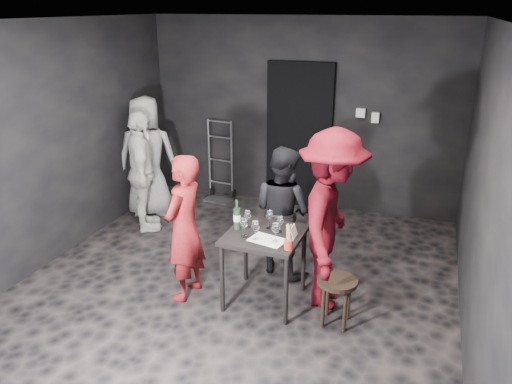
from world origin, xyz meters
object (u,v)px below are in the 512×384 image
(man_maroon, at_px, (332,204))
(wine_bottle, at_px, (237,218))
(server_red, at_px, (184,228))
(stool, at_px, (337,288))
(tasting_table, at_px, (264,243))
(bystander_cream, at_px, (142,169))
(breadstick_cup, at_px, (289,237))
(hand_truck, at_px, (220,186))
(bystander_grey, at_px, (147,150))
(woman_black, at_px, (283,213))

(man_maroon, relative_size, wine_bottle, 7.08)
(wine_bottle, bearing_deg, server_red, -159.63)
(stool, bearing_deg, wine_bottle, 171.13)
(tasting_table, xyz_separation_m, stool, (0.76, -0.14, -0.27))
(stool, distance_m, bystander_cream, 3.12)
(bystander_cream, bearing_deg, server_red, -169.13)
(bystander_cream, bearing_deg, breadstick_cup, -153.63)
(hand_truck, relative_size, server_red, 0.81)
(server_red, distance_m, man_maroon, 1.47)
(hand_truck, relative_size, bystander_grey, 0.65)
(bystander_grey, relative_size, breadstick_cup, 7.35)
(wine_bottle, bearing_deg, woman_black, 66.43)
(man_maroon, distance_m, breadstick_cup, 0.56)
(hand_truck, relative_size, stool, 2.62)
(tasting_table, distance_m, bystander_cream, 2.35)
(man_maroon, bearing_deg, server_red, 100.45)
(bystander_cream, bearing_deg, woman_black, -136.57)
(wine_bottle, bearing_deg, breadstick_cup, -23.08)
(man_maroon, distance_m, bystander_cream, 2.83)
(tasting_table, xyz_separation_m, man_maroon, (0.60, 0.20, 0.42))
(tasting_table, height_order, woman_black, woman_black)
(bystander_cream, xyz_separation_m, breadstick_cup, (2.37, -1.36, 0.02))
(hand_truck, bearing_deg, woman_black, -42.97)
(hand_truck, distance_m, wine_bottle, 2.80)
(server_red, relative_size, bystander_cream, 0.90)
(stool, distance_m, wine_bottle, 1.17)
(stool, bearing_deg, man_maroon, 114.06)
(server_red, bearing_deg, bystander_cream, -131.35)
(woman_black, xyz_separation_m, bystander_cream, (-2.04, 0.47, 0.14))
(hand_truck, bearing_deg, bystander_grey, -124.05)
(man_maroon, height_order, bystander_cream, man_maroon)
(wine_bottle, bearing_deg, man_maroon, 11.46)
(stool, distance_m, man_maroon, 0.78)
(hand_truck, height_order, bystander_cream, bystander_cream)
(breadstick_cup, bearing_deg, bystander_cream, 150.07)
(woman_black, bearing_deg, man_maroon, 168.37)
(bystander_cream, bearing_deg, hand_truck, -54.95)
(tasting_table, bearing_deg, hand_truck, 122.32)
(wine_bottle, distance_m, breadstick_cup, 0.65)
(woman_black, height_order, wine_bottle, woman_black)
(stool, height_order, bystander_grey, bystander_grey)
(stool, height_order, man_maroon, man_maroon)
(man_maroon, height_order, wine_bottle, man_maroon)
(tasting_table, distance_m, stool, 0.82)
(server_red, distance_m, breadstick_cup, 1.10)
(server_red, height_order, woman_black, server_red)
(stool, xyz_separation_m, breadstick_cup, (-0.45, -0.09, 0.48))
(tasting_table, bearing_deg, woman_black, 91.19)
(tasting_table, xyz_separation_m, woman_black, (-0.01, 0.66, 0.05))
(hand_truck, bearing_deg, bystander_cream, -104.88)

